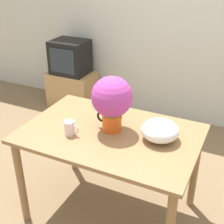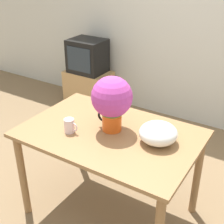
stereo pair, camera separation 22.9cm
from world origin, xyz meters
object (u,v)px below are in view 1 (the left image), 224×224
(coffee_mug, at_px, (70,128))
(white_bowl, at_px, (160,130))
(tv_set, at_px, (70,57))
(flower_vase, at_px, (111,101))

(coffee_mug, distance_m, white_bowl, 0.65)
(white_bowl, bearing_deg, coffee_mug, -160.27)
(tv_set, bearing_deg, coffee_mug, -57.38)
(flower_vase, xyz_separation_m, tv_set, (-1.38, 1.58, -0.31))
(coffee_mug, xyz_separation_m, tv_set, (-1.14, 1.77, -0.12))
(flower_vase, distance_m, coffee_mug, 0.36)
(white_bowl, bearing_deg, tv_set, 138.40)
(coffee_mug, relative_size, tv_set, 0.24)
(coffee_mug, height_order, white_bowl, white_bowl)
(coffee_mug, bearing_deg, white_bowl, 19.73)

